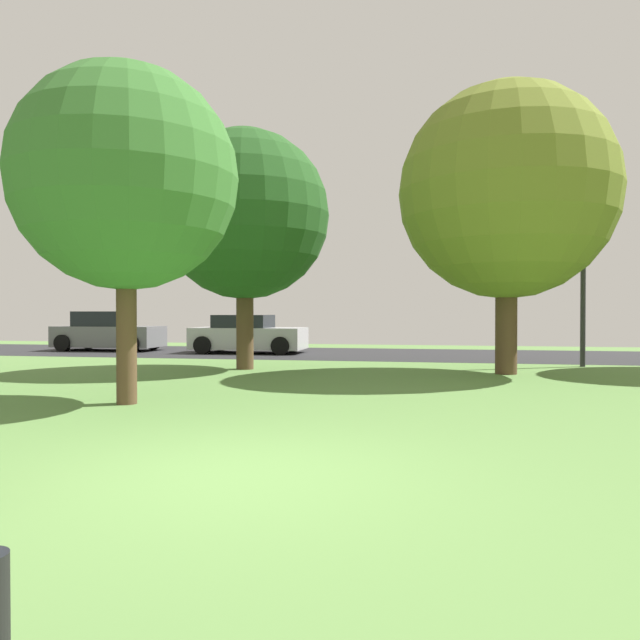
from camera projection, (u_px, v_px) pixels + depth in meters
ground_plane at (234, 475)px, 5.56m from camera, size 44.00×44.00×0.00m
road_strip at (381, 354)px, 21.29m from camera, size 44.00×6.40×0.01m
oak_tree_center at (507, 192)px, 14.51m from camera, size 5.20×5.20×7.02m
maple_tree_near at (245, 215)px, 15.72m from camera, size 4.44×4.44×6.28m
oak_tree_right at (126, 179)px, 9.81m from camera, size 3.67×3.67×5.53m
parked_car_grey at (108, 333)px, 23.26m from camera, size 4.02×1.96×1.52m
parked_car_silver at (248, 335)px, 21.91m from camera, size 4.05×2.09×1.39m
street_lamp_post at (583, 285)px, 16.44m from camera, size 0.14×0.14×4.50m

